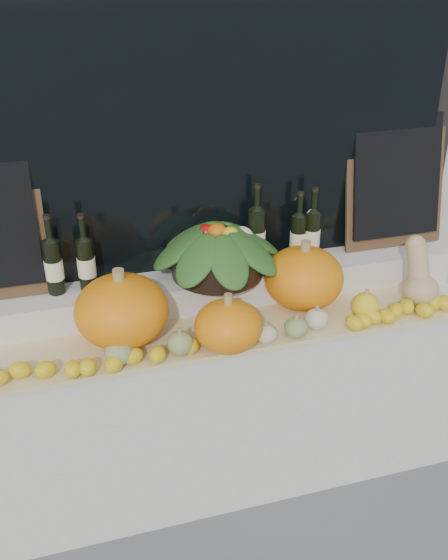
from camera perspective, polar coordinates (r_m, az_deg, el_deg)
The scene contains 16 objects.
display_sill at distance 2.98m, azimuth -0.41°, elevation -10.92°, with size 2.30×0.55×0.88m, color silver.
rear_tier at distance 2.81m, azimuth -1.30°, elevation -0.78°, with size 2.30×0.25×0.16m, color silver.
straw_bedding at distance 2.61m, azimuth 0.31°, elevation -4.89°, with size 2.10×0.32×0.03m, color tan.
pumpkin_left at distance 2.50m, azimuth -9.34°, elevation -2.77°, with size 0.38×0.38×0.28m, color orange.
pumpkin_right at distance 2.75m, azimuth 7.28°, elevation 0.21°, with size 0.35×0.35×0.27m, color orange.
pumpkin_center at distance 2.45m, azimuth 0.38°, elevation -4.24°, with size 0.27×0.27×0.21m, color orange.
butternut_squash at distance 2.89m, azimuth 17.43°, elevation 0.18°, with size 0.16×0.21×0.30m.
decorative_gourds at distance 2.52m, azimuth 3.09°, elevation -4.48°, with size 1.17×0.17×0.16m.
lemon_heap at distance 2.50m, azimuth 1.04°, elevation -5.37°, with size 2.20×0.16×0.06m, color yellow, non-canonical shape.
produce_bowl at distance 2.71m, azimuth -0.62°, elevation 2.87°, with size 0.61×0.61×0.25m.
wine_bottle_far_left at distance 2.65m, azimuth -15.31°, elevation 1.24°, with size 0.08×0.08×0.35m.
wine_bottle_near_left at distance 2.66m, azimuth -12.48°, elevation 1.50°, with size 0.08×0.08×0.34m.
wine_bottle_tall at distance 2.79m, azimuth 2.96°, elevation 4.02°, with size 0.08×0.08×0.38m.
wine_bottle_near_right at distance 2.86m, azimuth 6.80°, elevation 3.92°, with size 0.08×0.08×0.33m.
wine_bottle_far_right at distance 2.87m, azimuth 8.03°, elevation 4.14°, with size 0.08×0.08×0.35m.
chalkboard_right at distance 3.04m, azimuth 15.47°, elevation 8.81°, with size 0.50×0.14×0.61m.
Camera 1 is at (-0.63, -0.69, 2.33)m, focal length 40.00 mm.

